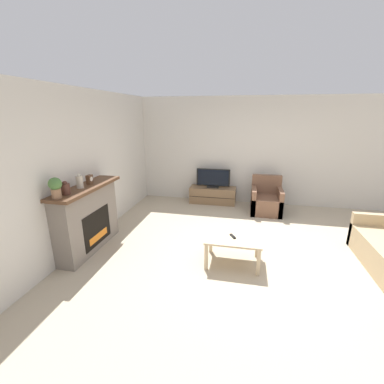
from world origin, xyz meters
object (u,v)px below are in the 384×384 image
object	(u,v)px
tv	(213,179)
mantel_vase_centre_left	(80,181)
fireplace	(88,218)
coffee_table	(233,240)
remote	(233,236)
potted_plant	(55,187)
tv_stand	(213,195)
mantel_vase_left	(65,188)
armchair	(266,201)
mantel_clock	(90,179)

from	to	relation	value
tv	mantel_vase_centre_left	bearing A→B (deg)	-120.87
fireplace	coffee_table	size ratio (longest dim) A/B	1.80
tv	remote	bearing A→B (deg)	-76.52
tv	coffee_table	xyz separation A→B (m)	(0.68, -2.79, -0.26)
potted_plant	remote	world-z (taller)	potted_plant
tv_stand	potted_plant	bearing A→B (deg)	-116.85
potted_plant	coffee_table	bearing A→B (deg)	15.84
mantel_vase_left	mantel_vase_centre_left	xyz separation A→B (m)	(-0.00, 0.34, 0.02)
fireplace	potted_plant	size ratio (longest dim) A/B	5.09
mantel_vase_centre_left	armchair	size ratio (longest dim) A/B	0.27
potted_plant	remote	distance (m)	2.67
tv_stand	remote	world-z (taller)	remote
fireplace	mantel_vase_left	bearing A→B (deg)	-87.88
mantel_clock	tv_stand	bearing A→B (deg)	56.73
tv_stand	mantel_vase_centre_left	bearing A→B (deg)	-120.85
mantel_vase_left	mantel_clock	world-z (taller)	mantel_vase_left
remote	tv	bearing A→B (deg)	74.59
mantel_vase_left	mantel_vase_centre_left	size ratio (longest dim) A/B	0.87
tv	remote	distance (m)	2.88
mantel_clock	remote	xyz separation A→B (m)	(2.43, -0.11, -0.75)
tv_stand	armchair	xyz separation A→B (m)	(1.33, -0.39, 0.07)
mantel_vase_centre_left	coffee_table	bearing A→B (deg)	3.80
armchair	potted_plant	bearing A→B (deg)	-135.04
fireplace	mantel_clock	world-z (taller)	mantel_clock
tv_stand	remote	size ratio (longest dim) A/B	7.90
tv_stand	fireplace	bearing A→B (deg)	-122.10
tv	armchair	xyz separation A→B (m)	(1.33, -0.39, -0.37)
mantel_vase_left	mantel_clock	distance (m)	0.61
potted_plant	mantel_vase_centre_left	bearing A→B (deg)	90.00
coffee_table	remote	world-z (taller)	remote
potted_plant	armchair	world-z (taller)	potted_plant
fireplace	mantel_vase_left	distance (m)	0.79
tv_stand	armchair	size ratio (longest dim) A/B	1.40
fireplace	coffee_table	distance (m)	2.47
armchair	remote	bearing A→B (deg)	-105.39
mantel_vase_centre_left	tv	bearing A→B (deg)	59.13
mantel_vase_centre_left	mantel_clock	distance (m)	0.27
tv_stand	armchair	distance (m)	1.39
mantel_vase_left	remote	world-z (taller)	mantel_vase_left
mantel_vase_left	mantel_vase_centre_left	bearing A→B (deg)	90.00
mantel_vase_left	tv_stand	distance (m)	3.87
mantel_vase_left	tv_stand	world-z (taller)	mantel_vase_left
mantel_vase_left	coffee_table	size ratio (longest dim) A/B	0.24
armchair	coffee_table	world-z (taller)	armchair
fireplace	mantel_vase_centre_left	size ratio (longest dim) A/B	6.51
potted_plant	armchair	xyz separation A→B (m)	(3.10, 3.09, -1.03)
mantel_vase_left	remote	bearing A→B (deg)	11.48
coffee_table	remote	distance (m)	0.08
potted_plant	tv	world-z (taller)	potted_plant
mantel_clock	mantel_vase_left	bearing A→B (deg)	-90.07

